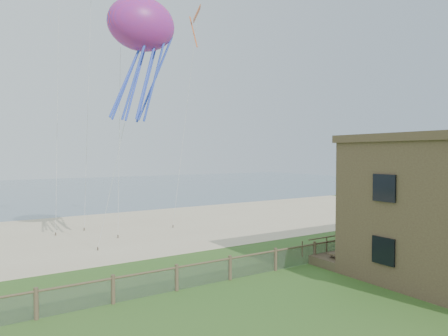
% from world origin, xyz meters
% --- Properties ---
extents(ground, '(160.00, 160.00, 0.00)m').
position_xyz_m(ground, '(0.00, 0.00, 0.00)').
color(ground, '#326121').
rests_on(ground, ground).
extents(sand_beach, '(72.00, 20.00, 0.02)m').
position_xyz_m(sand_beach, '(0.00, 22.00, 0.00)').
color(sand_beach, '#C9B491').
rests_on(sand_beach, ground).
extents(ocean, '(160.00, 68.00, 0.02)m').
position_xyz_m(ocean, '(0.00, 66.00, 0.00)').
color(ocean, slate).
rests_on(ocean, ground).
extents(chainlink_fence, '(36.20, 0.20, 1.25)m').
position_xyz_m(chainlink_fence, '(0.00, 6.00, 0.55)').
color(chainlink_fence, '#493629').
rests_on(chainlink_fence, ground).
extents(motel_deck, '(15.00, 2.00, 0.50)m').
position_xyz_m(motel_deck, '(13.00, 5.00, 0.25)').
color(motel_deck, brown).
rests_on(motel_deck, ground).
extents(picnic_table, '(1.95, 1.51, 0.80)m').
position_xyz_m(picnic_table, '(7.03, 4.69, 0.40)').
color(picnic_table, brown).
rests_on(picnic_table, ground).
extents(octopus_kite, '(4.14, 3.12, 8.00)m').
position_xyz_m(octopus_kite, '(-1.97, 12.88, 12.33)').
color(octopus_kite, '#F82735').
extents(kite_red, '(2.14, 1.91, 2.72)m').
position_xyz_m(kite_red, '(4.01, 16.65, 16.54)').
color(kite_red, '#C65322').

